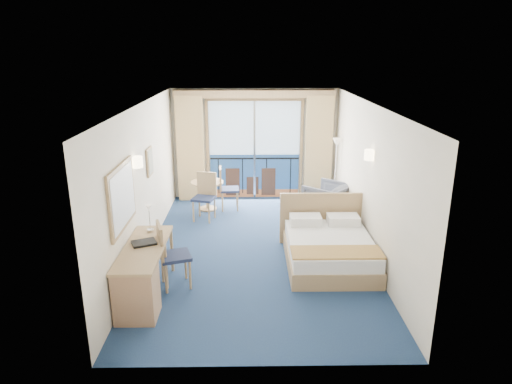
{
  "coord_description": "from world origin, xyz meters",
  "views": [
    {
      "loc": [
        -0.13,
        -7.78,
        3.6
      ],
      "look_at": [
        -0.01,
        0.2,
        1.08
      ],
      "focal_mm": 32.0,
      "sensor_mm": 36.0,
      "label": 1
    }
  ],
  "objects_px": {
    "bed": "(329,248)",
    "nightstand": "(343,220)",
    "floor_lamp": "(336,155)",
    "desk": "(138,284)",
    "desk_chair": "(169,252)",
    "round_table": "(207,188)",
    "armchair": "(327,201)",
    "table_chair_b": "(205,193)",
    "table_chair_a": "(226,186)"
  },
  "relations": [
    {
      "from": "round_table",
      "to": "table_chair_a",
      "type": "distance_m",
      "value": 0.43
    },
    {
      "from": "armchair",
      "to": "desk",
      "type": "bearing_deg",
      "value": -0.31
    },
    {
      "from": "table_chair_a",
      "to": "table_chair_b",
      "type": "distance_m",
      "value": 0.74
    },
    {
      "from": "floor_lamp",
      "to": "bed",
      "type": "bearing_deg",
      "value": -101.85
    },
    {
      "from": "round_table",
      "to": "desk",
      "type": "bearing_deg",
      "value": -97.7
    },
    {
      "from": "bed",
      "to": "nightstand",
      "type": "height_order",
      "value": "bed"
    },
    {
      "from": "armchair",
      "to": "round_table",
      "type": "bearing_deg",
      "value": -61.89
    },
    {
      "from": "floor_lamp",
      "to": "desk_chair",
      "type": "bearing_deg",
      "value": -130.59
    },
    {
      "from": "floor_lamp",
      "to": "desk",
      "type": "xyz_separation_m",
      "value": [
        -3.58,
        -4.53,
        -0.8
      ]
    },
    {
      "from": "floor_lamp",
      "to": "table_chair_b",
      "type": "xyz_separation_m",
      "value": [
        -2.98,
        -0.78,
        -0.66
      ]
    },
    {
      "from": "desk",
      "to": "desk_chair",
      "type": "bearing_deg",
      "value": 66.56
    },
    {
      "from": "bed",
      "to": "table_chair_a",
      "type": "bearing_deg",
      "value": 124.17
    },
    {
      "from": "floor_lamp",
      "to": "table_chair_a",
      "type": "xyz_separation_m",
      "value": [
        -2.56,
        -0.18,
        -0.68
      ]
    },
    {
      "from": "floor_lamp",
      "to": "table_chair_b",
      "type": "distance_m",
      "value": 3.15
    },
    {
      "from": "nightstand",
      "to": "desk_chair",
      "type": "relative_size",
      "value": 0.5
    },
    {
      "from": "desk_chair",
      "to": "nightstand",
      "type": "bearing_deg",
      "value": -73.8
    },
    {
      "from": "nightstand",
      "to": "desk",
      "type": "bearing_deg",
      "value": -140.26
    },
    {
      "from": "desk_chair",
      "to": "table_chair_a",
      "type": "height_order",
      "value": "desk_chair"
    },
    {
      "from": "desk_chair",
      "to": "floor_lamp",
      "type": "bearing_deg",
      "value": -58.74
    },
    {
      "from": "floor_lamp",
      "to": "desk_chair",
      "type": "relative_size",
      "value": 1.53
    },
    {
      "from": "floor_lamp",
      "to": "desk",
      "type": "bearing_deg",
      "value": -128.27
    },
    {
      "from": "bed",
      "to": "nightstand",
      "type": "xyz_separation_m",
      "value": [
        0.53,
        1.36,
        -0.01
      ]
    },
    {
      "from": "desk_chair",
      "to": "table_chair_a",
      "type": "xyz_separation_m",
      "value": [
        0.7,
        3.63,
        -0.04
      ]
    },
    {
      "from": "bed",
      "to": "table_chair_a",
      "type": "xyz_separation_m",
      "value": [
        -1.93,
        2.84,
        0.28
      ]
    },
    {
      "from": "nightstand",
      "to": "table_chair_a",
      "type": "height_order",
      "value": "table_chair_a"
    },
    {
      "from": "desk",
      "to": "table_chair_a",
      "type": "relative_size",
      "value": 1.71
    },
    {
      "from": "desk_chair",
      "to": "table_chair_b",
      "type": "relative_size",
      "value": 1.03
    },
    {
      "from": "nightstand",
      "to": "table_chair_b",
      "type": "xyz_separation_m",
      "value": [
        -2.87,
        0.86,
        0.32
      ]
    },
    {
      "from": "desk_chair",
      "to": "round_table",
      "type": "relative_size",
      "value": 1.43
    },
    {
      "from": "desk",
      "to": "round_table",
      "type": "bearing_deg",
      "value": 82.3
    },
    {
      "from": "nightstand",
      "to": "desk",
      "type": "relative_size",
      "value": 0.31
    },
    {
      "from": "armchair",
      "to": "table_chair_a",
      "type": "height_order",
      "value": "table_chair_a"
    },
    {
      "from": "desk",
      "to": "round_table",
      "type": "distance_m",
      "value": 4.4
    },
    {
      "from": "table_chair_b",
      "to": "armchair",
      "type": "bearing_deg",
      "value": 15.72
    },
    {
      "from": "armchair",
      "to": "table_chair_b",
      "type": "bearing_deg",
      "value": -48.99
    },
    {
      "from": "nightstand",
      "to": "desk_chair",
      "type": "distance_m",
      "value": 3.84
    },
    {
      "from": "bed",
      "to": "desk",
      "type": "xyz_separation_m",
      "value": [
        -2.94,
        -1.52,
        0.16
      ]
    },
    {
      "from": "desk",
      "to": "desk_chair",
      "type": "height_order",
      "value": "desk_chair"
    },
    {
      "from": "table_chair_a",
      "to": "armchair",
      "type": "bearing_deg",
      "value": -108.7
    },
    {
      "from": "bed",
      "to": "desk",
      "type": "height_order",
      "value": "bed"
    },
    {
      "from": "nightstand",
      "to": "table_chair_a",
      "type": "relative_size",
      "value": 0.53
    },
    {
      "from": "table_chair_b",
      "to": "bed",
      "type": "bearing_deg",
      "value": -27.97
    },
    {
      "from": "desk",
      "to": "floor_lamp",
      "type": "bearing_deg",
      "value": 51.73
    },
    {
      "from": "armchair",
      "to": "desk_chair",
      "type": "bearing_deg",
      "value": -3.58
    },
    {
      "from": "desk_chair",
      "to": "round_table",
      "type": "xyz_separation_m",
      "value": [
        0.27,
        3.63,
        -0.09
      ]
    },
    {
      "from": "bed",
      "to": "round_table",
      "type": "bearing_deg",
      "value": 129.63
    },
    {
      "from": "desk_chair",
      "to": "round_table",
      "type": "height_order",
      "value": "desk_chair"
    },
    {
      "from": "armchair",
      "to": "table_chair_a",
      "type": "xyz_separation_m",
      "value": [
        -2.26,
        0.6,
        0.17
      ]
    },
    {
      "from": "nightstand",
      "to": "floor_lamp",
      "type": "relative_size",
      "value": 0.33
    },
    {
      "from": "desk_chair",
      "to": "table_chair_b",
      "type": "distance_m",
      "value": 3.03
    }
  ]
}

